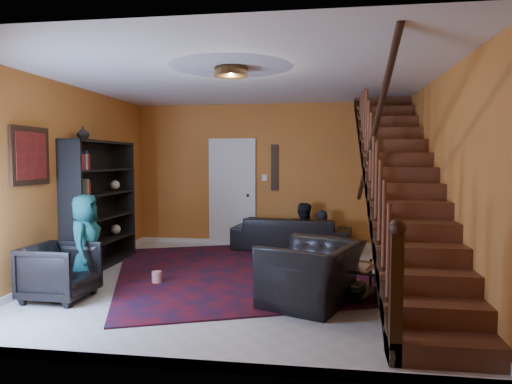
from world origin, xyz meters
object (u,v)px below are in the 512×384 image
at_px(bookshelf, 101,206).
at_px(armchair_left, 60,272).
at_px(sofa, 292,234).
at_px(armchair_right, 312,274).
at_px(coffee_table, 330,277).

bearing_deg(bookshelf, armchair_left, -78.56).
relative_size(sofa, armchair_right, 1.92).
height_order(sofa, armchair_right, armchair_right).
bearing_deg(armchair_right, coffee_table, 171.60).
bearing_deg(armchair_left, sofa, -34.48).
xyz_separation_m(bookshelf, armchair_left, (0.35, -1.75, -0.62)).
relative_size(sofa, armchair_left, 2.87).
height_order(bookshelf, sofa, bookshelf).
bearing_deg(armchair_right, bookshelf, -92.33).
distance_m(bookshelf, armchair_right, 3.75).
bearing_deg(armchair_right, armchair_left, -63.58).
xyz_separation_m(sofa, armchair_right, (0.46, -3.19, 0.05)).
xyz_separation_m(bookshelf, armchair_right, (3.38, -1.49, -0.60)).
height_order(bookshelf, armchair_left, bookshelf).
bearing_deg(bookshelf, armchair_right, -23.82).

